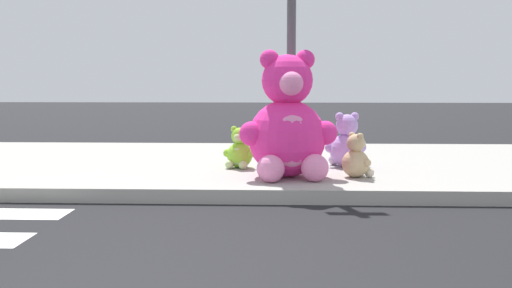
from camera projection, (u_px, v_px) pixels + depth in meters
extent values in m
cube|color=#9E9B93|center=(217.00, 166.00, 8.15)|extent=(28.00, 4.40, 0.15)
cylinder|color=#4C4C51|center=(291.00, 38.00, 7.14)|extent=(0.11, 0.11, 3.20)
sphere|color=#F22D93|center=(287.00, 138.00, 6.72)|extent=(0.88, 0.88, 0.88)
ellipsoid|color=pink|center=(292.00, 141.00, 6.41)|extent=(0.51, 0.27, 0.57)
sphere|color=#F22D93|center=(287.00, 80.00, 6.65)|extent=(0.58, 0.58, 0.58)
sphere|color=pink|center=(291.00, 83.00, 6.41)|extent=(0.26, 0.26, 0.26)
sphere|color=#F22D93|center=(305.00, 60.00, 6.65)|extent=(0.22, 0.22, 0.22)
sphere|color=#F22D93|center=(325.00, 133.00, 6.65)|extent=(0.28, 0.28, 0.28)
sphere|color=pink|center=(315.00, 168.00, 6.41)|extent=(0.30, 0.30, 0.30)
sphere|color=#F22D93|center=(270.00, 59.00, 6.60)|extent=(0.22, 0.22, 0.22)
sphere|color=#F22D93|center=(252.00, 134.00, 6.55)|extent=(0.28, 0.28, 0.28)
sphere|color=pink|center=(271.00, 169.00, 6.35)|extent=(0.30, 0.30, 0.30)
sphere|color=#B28CD8|center=(347.00, 150.00, 7.48)|extent=(0.43, 0.43, 0.43)
ellipsoid|color=silver|center=(344.00, 149.00, 7.63)|extent=(0.24, 0.13, 0.28)
sphere|color=#B28CD8|center=(347.00, 125.00, 7.45)|extent=(0.28, 0.28, 0.28)
sphere|color=silver|center=(345.00, 126.00, 7.57)|extent=(0.13, 0.13, 0.13)
sphere|color=#B28CD8|center=(340.00, 117.00, 7.43)|extent=(0.11, 0.11, 0.11)
sphere|color=#B28CD8|center=(330.00, 148.00, 7.51)|extent=(0.13, 0.13, 0.13)
sphere|color=silver|center=(334.00, 160.00, 7.66)|extent=(0.15, 0.15, 0.15)
sphere|color=#B28CD8|center=(355.00, 116.00, 7.45)|extent=(0.11, 0.11, 0.11)
sphere|color=#B28CD8|center=(361.00, 147.00, 7.55)|extent=(0.13, 0.13, 0.13)
sphere|color=silver|center=(352.00, 159.00, 7.69)|extent=(0.15, 0.15, 0.15)
sphere|color=#8CD133|center=(240.00, 155.00, 7.43)|extent=(0.32, 0.32, 0.32)
ellipsoid|color=#B8DE87|center=(237.00, 156.00, 7.32)|extent=(0.19, 0.11, 0.21)
sphere|color=#8CD133|center=(240.00, 136.00, 7.41)|extent=(0.21, 0.21, 0.21)
sphere|color=#B8DE87|center=(237.00, 138.00, 7.32)|extent=(0.10, 0.10, 0.10)
sphere|color=#8CD133|center=(245.00, 129.00, 7.38)|extent=(0.08, 0.08, 0.08)
sphere|color=#8CD133|center=(250.00, 154.00, 7.35)|extent=(0.10, 0.10, 0.10)
sphere|color=#B8DE87|center=(243.00, 165.00, 7.29)|extent=(0.11, 0.11, 0.11)
sphere|color=#8CD133|center=(234.00, 129.00, 7.42)|extent=(0.08, 0.08, 0.08)
sphere|color=#8CD133|center=(227.00, 153.00, 7.43)|extent=(0.10, 0.10, 0.10)
sphere|color=#B8DE87|center=(230.00, 164.00, 7.34)|extent=(0.11, 0.11, 0.11)
sphere|color=tan|center=(355.00, 164.00, 6.70)|extent=(0.31, 0.31, 0.31)
ellipsoid|color=beige|center=(363.00, 163.00, 6.76)|extent=(0.15, 0.18, 0.20)
sphere|color=tan|center=(356.00, 143.00, 6.67)|extent=(0.21, 0.21, 0.21)
sphere|color=beige|center=(362.00, 144.00, 6.72)|extent=(0.09, 0.09, 0.09)
sphere|color=tan|center=(352.00, 135.00, 6.73)|extent=(0.08, 0.08, 0.08)
sphere|color=tan|center=(350.00, 160.00, 6.84)|extent=(0.10, 0.10, 0.10)
sphere|color=beige|center=(359.00, 171.00, 6.85)|extent=(0.11, 0.11, 0.11)
sphere|color=tan|center=(360.00, 136.00, 6.60)|extent=(0.08, 0.08, 0.08)
sphere|color=tan|center=(367.00, 163.00, 6.59)|extent=(0.10, 0.10, 0.10)
sphere|color=beige|center=(369.00, 173.00, 6.70)|extent=(0.11, 0.11, 0.11)
sphere|color=red|center=(294.00, 146.00, 8.35)|extent=(0.33, 0.33, 0.33)
ellipsoid|color=#DB7B7B|center=(286.00, 146.00, 8.40)|extent=(0.13, 0.20, 0.22)
sphere|color=red|center=(294.00, 129.00, 8.33)|extent=(0.22, 0.22, 0.22)
sphere|color=#DB7B7B|center=(287.00, 129.00, 8.36)|extent=(0.10, 0.10, 0.10)
sphere|color=red|center=(292.00, 123.00, 8.25)|extent=(0.08, 0.08, 0.08)
sphere|color=red|center=(287.00, 146.00, 8.22)|extent=(0.10, 0.10, 0.10)
sphere|color=#DB7B7B|center=(282.00, 154.00, 8.33)|extent=(0.11, 0.11, 0.11)
sphere|color=red|center=(295.00, 122.00, 8.39)|extent=(0.08, 0.08, 0.08)
sphere|color=red|center=(294.00, 143.00, 8.51)|extent=(0.10, 0.10, 0.10)
sphere|color=#DB7B7B|center=(286.00, 153.00, 8.50)|extent=(0.11, 0.11, 0.11)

